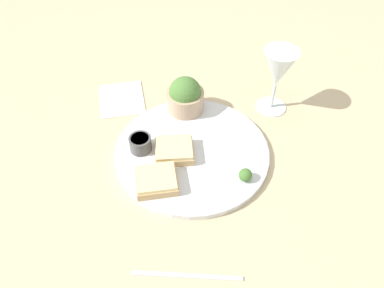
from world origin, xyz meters
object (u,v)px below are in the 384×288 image
at_px(salad_bowl, 185,96).
at_px(wine_glass, 278,71).
at_px(cheese_toast_near, 157,180).
at_px(cheese_toast_far, 174,150).
at_px(sauce_ramekin, 141,142).
at_px(napkin, 122,99).
at_px(fork, 190,275).

bearing_deg(salad_bowl, wine_glass, -173.03).
bearing_deg(cheese_toast_near, salad_bowl, -101.60).
relative_size(salad_bowl, cheese_toast_far, 1.01).
xyz_separation_m(sauce_ramekin, napkin, (0.07, -0.18, -0.03)).
relative_size(cheese_toast_far, fork, 0.46).
bearing_deg(sauce_ramekin, napkin, -67.44).
relative_size(cheese_toast_far, napkin, 0.59).
bearing_deg(cheese_toast_near, napkin, -66.86).
bearing_deg(wine_glass, salad_bowl, 6.97).
relative_size(napkin, fork, 0.78).
relative_size(cheese_toast_near, fork, 0.49).
xyz_separation_m(sauce_ramekin, cheese_toast_far, (-0.08, 0.02, -0.01)).
distance_m(cheese_toast_near, cheese_toast_far, 0.09).
bearing_deg(sauce_ramekin, fork, 112.50).
bearing_deg(salad_bowl, cheese_toast_far, 83.38).
bearing_deg(fork, cheese_toast_far, -80.93).
xyz_separation_m(cheese_toast_near, napkin, (0.12, -0.28, -0.02)).
xyz_separation_m(cheese_toast_near, wine_glass, (-0.26, -0.26, 0.09)).
xyz_separation_m(wine_glass, napkin, (0.38, -0.02, -0.11)).
distance_m(salad_bowl, napkin, 0.18).
distance_m(cheese_toast_near, fork, 0.20).
bearing_deg(wine_glass, sauce_ramekin, 27.74).
height_order(cheese_toast_far, napkin, cheese_toast_far).
bearing_deg(napkin, salad_bowl, 165.47).
distance_m(salad_bowl, cheese_toast_near, 0.24).
bearing_deg(cheese_toast_far, napkin, -52.54).
bearing_deg(cheese_toast_far, cheese_toast_near, 69.79).
bearing_deg(sauce_ramekin, wine_glass, -152.26).
distance_m(cheese_toast_far, napkin, 0.25).
distance_m(sauce_ramekin, wine_glass, 0.36).
bearing_deg(napkin, wine_glass, 177.46).
bearing_deg(sauce_ramekin, cheese_toast_near, 114.18).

